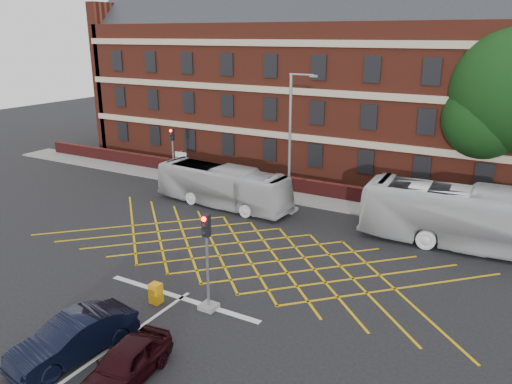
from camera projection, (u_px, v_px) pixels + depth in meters
The scene contains 16 objects.
ground at pixel (225, 267), 24.97m from camera, with size 120.00×120.00×0.00m, color black.
victorian_building at pixel (373, 76), 40.68m from camera, with size 51.00×12.17×20.40m.
boundary_wall at pixel (324, 190), 35.56m from camera, with size 56.00×0.50×1.10m, color #481313.
far_pavement at pixel (318, 200), 34.88m from camera, with size 60.00×3.00×0.12m, color slate.
box_junction_hatching at pixel (245, 253), 26.62m from camera, with size 11.50×0.12×0.02m, color #CC990C.
stop_line at pixel (181, 298), 22.07m from camera, with size 8.00×0.30×0.02m, color silver.
centre_line at pixel (61, 383), 16.69m from camera, with size 0.15×14.00×0.02m, color silver.
bus_left at pixel (222, 186), 33.53m from camera, with size 2.32×9.92×2.76m, color #BABABF.
bus_right at pixel (478, 219), 26.62m from camera, with size 2.89×12.35×3.44m, color silver.
car_navy at pixel (74, 338), 17.88m from camera, with size 1.62×4.66×1.53m, color black.
car_maroon at pixel (125, 364), 16.62m from camera, with size 1.59×3.94×1.34m, color black.
traffic_light_near at pixel (208, 271), 20.69m from camera, with size 0.70×0.70×4.27m.
traffic_light_far at pixel (173, 160), 38.73m from camera, with size 0.70×0.70×4.27m.
street_lamp at pixel (290, 166), 31.93m from camera, with size 2.25×1.00×8.88m.
direction_signs at pixel (181, 161), 40.11m from camera, with size 1.10×0.16×2.20m.
utility_cabinet at pixel (156, 293), 21.56m from camera, with size 0.48×0.44×0.91m, color orange.
Camera 1 is at (12.59, -18.89, 11.18)m, focal length 35.00 mm.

